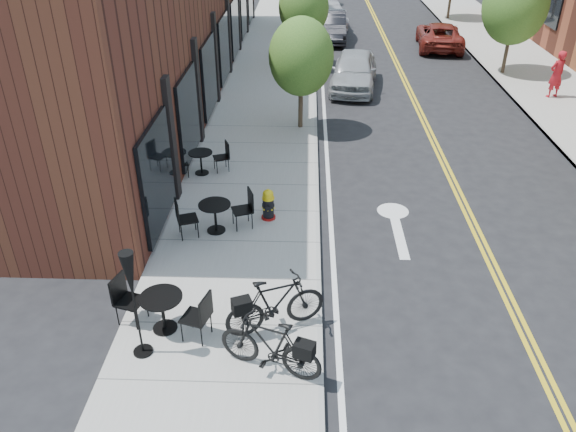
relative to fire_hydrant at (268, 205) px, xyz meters
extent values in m
plane|color=black|center=(1.33, -2.61, -0.52)|extent=(120.00, 120.00, 0.00)
cube|color=#9E9B93|center=(-0.67, 7.39, -0.46)|extent=(4.00, 70.00, 0.12)
cube|color=#4A2117|center=(-5.17, 11.39, 2.98)|extent=(5.00, 28.00, 7.00)
cylinder|color=#382B1E|center=(0.73, 6.39, 0.40)|extent=(0.16, 0.16, 1.61)
ellipsoid|color=#315E1D|center=(0.73, 6.39, 2.09)|extent=(2.20, 2.20, 2.64)
cylinder|color=#382B1E|center=(0.73, 14.39, 0.44)|extent=(0.16, 0.16, 1.68)
ellipsoid|color=#315E1D|center=(0.73, 14.39, 2.20)|extent=(2.30, 2.30, 2.76)
cylinder|color=#382B1E|center=(0.73, 22.39, 0.38)|extent=(0.16, 0.16, 1.57)
cylinder|color=#382B1E|center=(9.93, 13.39, 0.51)|extent=(0.16, 0.16, 1.82)
ellipsoid|color=#315E1D|center=(9.93, 13.39, 2.54)|extent=(2.80, 2.80, 3.36)
cylinder|color=#382B1E|center=(9.93, 25.39, 0.51)|extent=(0.16, 0.16, 1.82)
cylinder|color=maroon|center=(0.00, 0.00, -0.38)|extent=(0.38, 0.38, 0.06)
cylinder|color=black|center=(0.00, 0.00, -0.10)|extent=(0.29, 0.29, 0.56)
cylinder|color=yellow|center=(0.00, 0.00, 0.19)|extent=(0.33, 0.33, 0.04)
cylinder|color=yellow|center=(0.00, 0.00, 0.26)|extent=(0.28, 0.28, 0.13)
ellipsoid|color=yellow|center=(0.00, 0.00, 0.34)|extent=(0.27, 0.27, 0.16)
cylinder|color=yellow|center=(0.00, 0.00, 0.42)|extent=(0.05, 0.05, 0.06)
imported|color=black|center=(0.38, -5.28, 0.18)|extent=(2.01, 1.19, 1.16)
imported|color=black|center=(0.41, -4.18, 0.20)|extent=(2.07, 1.29, 1.21)
cylinder|color=black|center=(-1.76, -4.28, -0.39)|extent=(0.60, 0.60, 0.03)
cylinder|color=black|center=(-1.76, -4.28, -0.01)|extent=(0.08, 0.08, 0.76)
cylinder|color=black|center=(-1.76, -4.28, 0.37)|extent=(1.03, 1.03, 0.03)
cylinder|color=black|center=(-1.27, -0.66, -0.39)|extent=(0.59, 0.59, 0.03)
cylinder|color=black|center=(-1.27, -0.66, -0.02)|extent=(0.08, 0.08, 0.74)
cylinder|color=black|center=(-1.27, -0.66, 0.35)|extent=(1.02, 1.02, 0.03)
cylinder|color=black|center=(-2.17, 2.54, -0.39)|extent=(0.54, 0.54, 0.03)
cylinder|color=black|center=(-2.17, 2.54, -0.06)|extent=(0.07, 0.07, 0.66)
cylinder|color=black|center=(-2.17, 2.54, 0.27)|extent=(0.93, 0.93, 0.03)
cylinder|color=black|center=(-2.02, -4.93, -0.38)|extent=(0.36, 0.36, 0.04)
cylinder|color=black|center=(-2.02, -4.93, 0.70)|extent=(0.04, 0.04, 2.16)
cone|color=black|center=(-2.02, -4.93, 1.36)|extent=(0.26, 0.26, 0.96)
imported|color=#9DA0A4|center=(2.93, 11.18, 0.25)|extent=(2.44, 4.77, 1.56)
imported|color=black|center=(2.19, 19.71, 0.25)|extent=(1.71, 4.72, 1.55)
imported|color=silver|center=(2.27, 23.49, 0.16)|extent=(2.25, 4.84, 1.37)
imported|color=maroon|center=(7.92, 18.17, 0.14)|extent=(2.68, 4.98, 1.33)
imported|color=#A8161F|center=(10.92, 10.01, 0.53)|extent=(0.79, 0.65, 1.86)
camera|label=1|loc=(0.94, -12.51, 7.13)|focal=35.00mm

